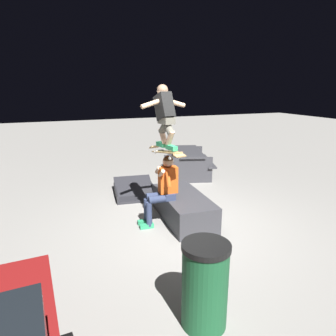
% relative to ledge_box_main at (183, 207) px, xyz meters
% --- Properties ---
extents(ground_plane, '(40.00, 40.00, 0.00)m').
position_rel_ledge_box_main_xyz_m(ground_plane, '(-0.23, 0.17, -0.25)').
color(ground_plane, gray).
extents(ledge_box_main, '(1.77, 0.90, 0.51)m').
position_rel_ledge_box_main_xyz_m(ledge_box_main, '(0.00, 0.00, 0.00)').
color(ledge_box_main, '#38383D').
rests_on(ledge_box_main, ground).
extents(person_sitting_on_ledge, '(0.59, 0.76, 1.34)m').
position_rel_ledge_box_main_xyz_m(person_sitting_on_ledge, '(-0.04, 0.46, 0.50)').
color(person_sitting_on_ledge, '#2D3856').
rests_on(person_sitting_on_ledge, ground).
extents(skateboard, '(1.04, 0.35, 0.14)m').
position_rel_ledge_box_main_xyz_m(skateboard, '(-0.07, 0.39, 1.17)').
color(skateboard, '#AD8451').
extents(skater_airborne, '(0.63, 0.89, 1.12)m').
position_rel_ledge_box_main_xyz_m(skater_airborne, '(-0.01, 0.40, 1.85)').
color(skater_airborne, '#2D9E66').
extents(kicker_ramp, '(1.26, 1.09, 0.44)m').
position_rel_ledge_box_main_xyz_m(kicker_ramp, '(1.73, 0.52, -0.18)').
color(kicker_ramp, '#28282D').
rests_on(kicker_ramp, ground).
extents(picnic_table_back, '(2.02, 1.78, 0.75)m').
position_rel_ledge_box_main_xyz_m(picnic_table_back, '(2.82, -1.45, 0.24)').
color(picnic_table_back, '#38383D').
rests_on(picnic_table_back, ground).
extents(trash_bin, '(0.53, 0.53, 0.99)m').
position_rel_ledge_box_main_xyz_m(trash_bin, '(-2.60, 0.94, 0.24)').
color(trash_bin, '#19512D').
rests_on(trash_bin, ground).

